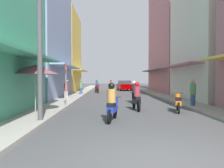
{
  "coord_description": "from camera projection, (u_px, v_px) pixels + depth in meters",
  "views": [
    {
      "loc": [
        -1.13,
        -4.82,
        1.75
      ],
      "look_at": [
        -0.74,
        14.61,
        1.27
      ],
      "focal_mm": 36.44,
      "sensor_mm": 36.0,
      "label": 1
    }
  ],
  "objects": [
    {
      "name": "motorbike_blue",
      "position": [
        112.0,
        104.0,
        9.3
      ],
      "size": [
        0.63,
        1.79,
        1.58
      ],
      "color": "black",
      "rests_on": "ground"
    },
    {
      "name": "building_right_far",
      "position": [
        180.0,
        22.0,
        28.95
      ],
      "size": [
        7.05,
        11.65,
        17.82
      ],
      "color": "#B7727F",
      "rests_on": "ground"
    },
    {
      "name": "motorbike_black",
      "position": [
        136.0,
        97.0,
        12.45
      ],
      "size": [
        0.55,
        1.81,
        1.58
      ],
      "color": "black",
      "rests_on": "ground"
    },
    {
      "name": "motorbike_green",
      "position": [
        97.0,
        85.0,
        33.69
      ],
      "size": [
        0.62,
        1.79,
        1.58
      ],
      "color": "black",
      "rests_on": "ground"
    },
    {
      "name": "vendor_umbrella",
      "position": [
        35.0,
        69.0,
        10.84
      ],
      "size": [
        2.27,
        2.27,
        2.41
      ],
      "color": "#99999E",
      "rests_on": "ground"
    },
    {
      "name": "utility_pole",
      "position": [
        40.0,
        23.0,
        8.81
      ],
      "size": [
        0.2,
        1.2,
        7.64
      ],
      "color": "#4C4C4F",
      "rests_on": "ground"
    },
    {
      "name": "motorbike_orange",
      "position": [
        178.0,
        102.0,
        11.88
      ],
      "size": [
        0.66,
        1.77,
        0.96
      ],
      "color": "black",
      "rests_on": "ground"
    },
    {
      "name": "pedestrian_crossing",
      "position": [
        193.0,
        93.0,
        13.69
      ],
      "size": [
        0.34,
        0.34,
        1.7
      ],
      "color": "#334C8C",
      "rests_on": "ground"
    },
    {
      "name": "sidewalk_right",
      "position": [
        157.0,
        94.0,
        25.0
      ],
      "size": [
        1.65,
        56.08,
        0.12
      ],
      "primitive_type": "cube",
      "color": "#9E9991",
      "rests_on": "ground"
    },
    {
      "name": "building_left_far",
      "position": [
        55.0,
        53.0,
        30.29
      ],
      "size": [
        7.05,
        9.08,
        10.38
      ],
      "color": "#EFD159",
      "rests_on": "ground"
    },
    {
      "name": "motorbike_red",
      "position": [
        111.0,
        87.0,
        29.29
      ],
      "size": [
        0.66,
        1.77,
        1.58
      ],
      "color": "black",
      "rests_on": "ground"
    },
    {
      "name": "ground_plane",
      "position": [
        118.0,
        94.0,
        24.91
      ],
      "size": [
        105.77,
        105.77,
        0.0
      ],
      "primitive_type": "plane",
      "color": "#4C4C4F"
    },
    {
      "name": "sidewalk_left",
      "position": [
        78.0,
        94.0,
        24.82
      ],
      "size": [
        1.65,
        56.08,
        0.12
      ],
      "primitive_type": "cube",
      "color": "#ADA89E",
      "rests_on": "ground"
    },
    {
      "name": "street_sign_no_entry",
      "position": [
        66.0,
        79.0,
        13.83
      ],
      "size": [
        0.07,
        0.6,
        2.65
      ],
      "color": "gray",
      "rests_on": "ground"
    },
    {
      "name": "building_right_mid",
      "position": [
        221.0,
        39.0,
        18.5
      ],
      "size": [
        7.05,
        8.64,
        9.97
      ],
      "color": "silver",
      "rests_on": "ground"
    },
    {
      "name": "motorbike_maroon",
      "position": [
        97.0,
        89.0,
        27.46
      ],
      "size": [
        0.66,
        1.77,
        0.96
      ],
      "color": "black",
      "rests_on": "ground"
    },
    {
      "name": "parked_car",
      "position": [
        124.0,
        85.0,
        33.28
      ],
      "size": [
        2.16,
        4.25,
        1.45
      ],
      "color": "#8C0000",
      "rests_on": "ground"
    },
    {
      "name": "pedestrian_far",
      "position": [
        66.0,
        88.0,
        18.25
      ],
      "size": [
        0.44,
        0.44,
        1.69
      ],
      "color": "beige",
      "rests_on": "ground"
    },
    {
      "name": "motorbike_silver",
      "position": [
        134.0,
        93.0,
        16.26
      ],
      "size": [
        0.57,
        1.8,
        1.58
      ],
      "color": "black",
      "rests_on": "ground"
    },
    {
      "name": "pedestrian_foreground",
      "position": [
        81.0,
        87.0,
        23.95
      ],
      "size": [
        0.34,
        0.34,
        1.61
      ],
      "color": "#334C8C",
      "rests_on": "ground"
    }
  ]
}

